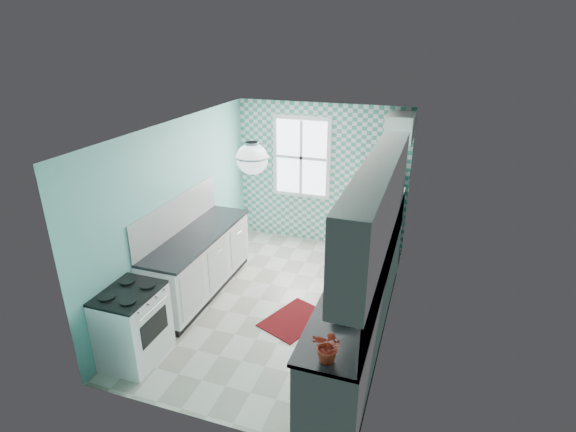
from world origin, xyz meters
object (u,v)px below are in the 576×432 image
(fridge, at_px, (379,219))
(microwave, at_px, (384,168))
(ceiling_light, at_px, (252,158))
(stove, at_px, (133,325))
(sink, at_px, (376,236))
(fruit_bowl, at_px, (344,318))
(potted_plant, at_px, (329,347))

(fridge, bearing_deg, microwave, 57.10)
(ceiling_light, xyz_separation_m, stove, (-1.20, -0.82, -1.86))
(sink, xyz_separation_m, fruit_bowl, (-0.00, -2.12, 0.04))
(fridge, height_order, stove, fridge)
(fridge, relative_size, potted_plant, 4.79)
(sink, height_order, microwave, microwave)
(sink, relative_size, microwave, 1.11)
(stove, bearing_deg, fruit_bowl, 0.45)
(fruit_bowl, bearing_deg, sink, 89.88)
(ceiling_light, relative_size, sink, 0.66)
(sink, distance_m, potted_plant, 2.74)
(microwave, bearing_deg, potted_plant, 93.75)
(sink, xyz_separation_m, potted_plant, (-0.00, -2.73, 0.16))
(fruit_bowl, bearing_deg, potted_plant, -90.00)
(fridge, relative_size, fruit_bowl, 5.50)
(fruit_bowl, bearing_deg, fridge, 91.60)
(fridge, xyz_separation_m, potted_plant, (0.09, -3.85, 0.36))
(fridge, xyz_separation_m, sink, (0.09, -1.11, 0.20))
(ceiling_light, xyz_separation_m, sink, (1.20, 1.48, -1.39))
(stove, distance_m, sink, 3.36)
(sink, bearing_deg, fridge, 94.91)
(ceiling_light, height_order, microwave, ceiling_light)
(ceiling_light, bearing_deg, potted_plant, -46.15)
(potted_plant, bearing_deg, fridge, 91.35)
(fruit_bowl, relative_size, microwave, 0.55)
(ceiling_light, distance_m, fruit_bowl, 1.91)
(potted_plant, bearing_deg, stove, 169.87)
(fridge, distance_m, stove, 4.13)
(ceiling_light, bearing_deg, sink, 50.95)
(ceiling_light, xyz_separation_m, fridge, (1.11, 2.60, -1.59))
(fridge, xyz_separation_m, fruit_bowl, (0.09, -3.23, 0.24))
(stove, height_order, microwave, microwave)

